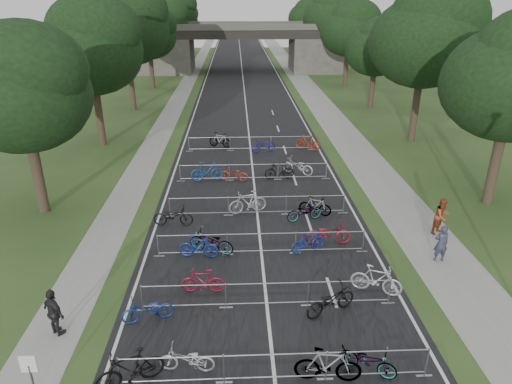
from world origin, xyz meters
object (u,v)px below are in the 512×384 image
pedestrian_c (54,313)px  park_sign (30,372)px  pedestrian_a (441,244)px  pedestrian_b (442,216)px  overpass_bridge (242,47)px

pedestrian_c → park_sign: bearing=136.6°
pedestrian_a → pedestrian_b: size_ratio=0.94×
overpass_bridge → pedestrian_b: overpass_bridge is taller
pedestrian_b → pedestrian_c: (-16.14, -6.57, -0.02)m
pedestrian_a → park_sign: bearing=26.9°
park_sign → pedestrian_c: size_ratio=1.02×
pedestrian_b → pedestrian_a: bearing=-143.5°
overpass_bridge → pedestrian_b: 53.20m
pedestrian_b → overpass_bridge: bearing=69.7°
pedestrian_a → pedestrian_b: 2.72m
overpass_bridge → pedestrian_c: overpass_bridge is taller
overpass_bridge → pedestrian_c: (-7.30, -58.96, -2.64)m
pedestrian_b → pedestrian_c: size_ratio=1.02×
overpass_bridge → pedestrian_b: (8.84, -52.40, -2.62)m
overpass_bridge → park_sign: 62.41m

